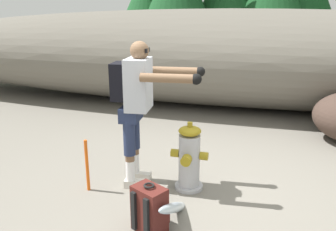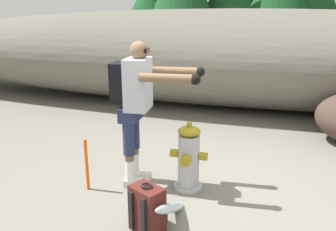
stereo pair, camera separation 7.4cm
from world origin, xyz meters
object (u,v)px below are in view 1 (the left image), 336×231
object	(u,v)px
fire_hydrant	(189,159)
spare_backpack	(150,210)
utility_worker	(138,98)
survey_stake	(87,165)

from	to	relation	value
fire_hydrant	spare_backpack	xyz separation A→B (m)	(-0.18, -0.87, -0.15)
utility_worker	spare_backpack	bearing A→B (deg)	-69.69
survey_stake	spare_backpack	bearing A→B (deg)	-30.70
fire_hydrant	spare_backpack	distance (m)	0.90
fire_hydrant	utility_worker	distance (m)	0.88
utility_worker	spare_backpack	xyz separation A→B (m)	(0.39, -0.83, -0.82)
spare_backpack	survey_stake	distance (m)	1.05
fire_hydrant	utility_worker	size ratio (longest dim) A/B	0.48
survey_stake	fire_hydrant	bearing A→B (deg)	17.34
fire_hydrant	survey_stake	size ratio (longest dim) A/B	1.31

